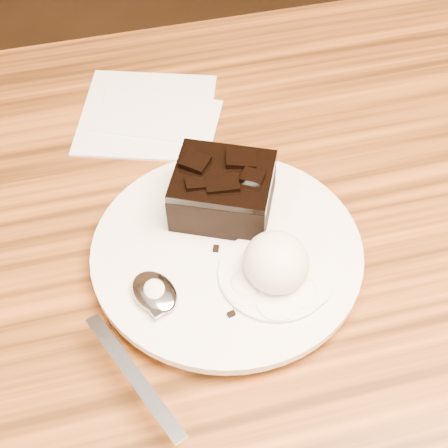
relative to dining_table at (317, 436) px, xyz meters
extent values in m
cylinder|color=white|center=(-0.12, 0.03, 0.38)|extent=(0.24, 0.24, 0.02)
cube|color=black|center=(-0.11, 0.08, 0.41)|extent=(0.11, 0.10, 0.04)
ellipsoid|color=white|center=(-0.08, -0.01, 0.41)|extent=(0.05, 0.06, 0.05)
cylinder|color=white|center=(-0.08, -0.01, 0.40)|extent=(0.09, 0.09, 0.00)
cube|color=white|center=(-0.15, 0.24, 0.38)|extent=(0.18, 0.18, 0.01)
cube|color=black|center=(-0.13, 0.03, 0.40)|extent=(0.01, 0.01, 0.00)
cube|color=black|center=(-0.10, 0.04, 0.40)|extent=(0.01, 0.01, 0.00)
cube|color=black|center=(-0.13, -0.04, 0.40)|extent=(0.01, 0.01, 0.00)
camera|label=1|loc=(-0.21, -0.32, 0.86)|focal=54.64mm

